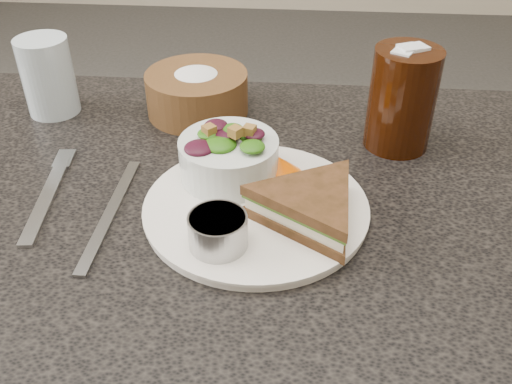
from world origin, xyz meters
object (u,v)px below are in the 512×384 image
at_px(sandwich, 311,206).
at_px(salad_bowl, 229,152).
at_px(water_glass, 48,76).
at_px(bread_basket, 197,86).
at_px(dressing_ramekin, 218,231).
at_px(dinner_plate, 256,208).
at_px(cola_glass, 403,95).

bearing_deg(sandwich, salad_bowl, 173.85).
bearing_deg(water_glass, bread_basket, 3.79).
bearing_deg(dressing_ramekin, dinner_plate, 65.37).
distance_m(cola_glass, water_glass, 0.52).
height_order(salad_bowl, water_glass, water_glass).
height_order(salad_bowl, bread_basket, bread_basket).
bearing_deg(sandwich, water_glass, -179.86).
xyz_separation_m(sandwich, salad_bowl, (-0.10, 0.08, 0.01)).
relative_size(sandwich, water_glass, 1.37).
xyz_separation_m(dinner_plate, dressing_ramekin, (-0.03, -0.08, 0.03)).
distance_m(sandwich, bread_basket, 0.32).
bearing_deg(cola_glass, bread_basket, 166.26).
bearing_deg(salad_bowl, bread_basket, 110.85).
distance_m(bread_basket, water_glass, 0.23).
height_order(dinner_plate, bread_basket, bread_basket).
xyz_separation_m(dinner_plate, salad_bowl, (-0.04, 0.06, 0.04)).
bearing_deg(sandwich, cola_glass, 91.92).
height_order(cola_glass, water_glass, cola_glass).
relative_size(salad_bowl, bread_basket, 0.80).
bearing_deg(cola_glass, dressing_ramekin, -131.35).
xyz_separation_m(sandwich, water_glass, (-0.40, 0.26, 0.03)).
distance_m(dinner_plate, water_glass, 0.41).
bearing_deg(cola_glass, salad_bowl, -152.51).
relative_size(dressing_ramekin, water_glass, 0.55).
distance_m(salad_bowl, cola_glass, 0.25).
bearing_deg(water_glass, sandwich, -32.87).
distance_m(dressing_ramekin, cola_glass, 0.34).
bearing_deg(bread_basket, water_glass, -176.21).
bearing_deg(dinner_plate, cola_glass, 43.22).
bearing_deg(water_glass, dressing_ramekin, -45.68).
relative_size(dinner_plate, water_glass, 2.26).
distance_m(sandwich, salad_bowl, 0.13).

